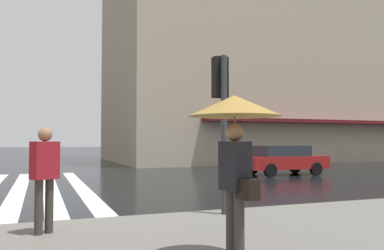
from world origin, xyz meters
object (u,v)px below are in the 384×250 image
(car_red, at_px, (283,159))
(pedestrian_approaching_kerb, at_px, (235,124))
(pedestrian_in_red_jacket, at_px, (45,171))
(traffic_signal_post, at_px, (221,100))

(car_red, height_order, pedestrian_approaching_kerb, pedestrian_approaching_kerb)
(pedestrian_in_red_jacket, xyz_separation_m, pedestrian_approaching_kerb, (-2.41, -2.15, 0.69))
(pedestrian_in_red_jacket, height_order, pedestrian_approaching_kerb, pedestrian_approaching_kerb)
(car_red, relative_size, pedestrian_in_red_jacket, 2.44)
(pedestrian_approaching_kerb, bearing_deg, traffic_signal_post, -22.36)
(traffic_signal_post, distance_m, pedestrian_approaching_kerb, 3.36)
(car_red, xyz_separation_m, pedestrian_in_red_jacket, (-9.54, 10.86, 0.38))
(car_red, distance_m, pedestrian_in_red_jacket, 14.46)
(pedestrian_in_red_jacket, bearing_deg, car_red, -48.70)
(traffic_signal_post, height_order, car_red, traffic_signal_post)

